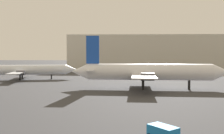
{
  "coord_description": "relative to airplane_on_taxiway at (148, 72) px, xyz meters",
  "views": [
    {
      "loc": [
        2.02,
        -7.44,
        6.99
      ],
      "look_at": [
        -0.03,
        42.62,
        4.53
      ],
      "focal_mm": 41.53,
      "sensor_mm": 36.0,
      "label": 1
    }
  ],
  "objects": [
    {
      "name": "airplane_on_taxiway",
      "position": [
        0.0,
        0.0,
        0.0
      ],
      "size": [
        32.06,
        19.53,
        10.78
      ],
      "rotation": [
        0.0,
        0.0,
        -0.05
      ],
      "color": "white",
      "rests_on": "ground_plane"
    },
    {
      "name": "airplane_distant",
      "position": [
        -32.3,
        18.15,
        -0.74
      ],
      "size": [
        28.19,
        21.23,
        8.92
      ],
      "rotation": [
        0.0,
        0.0,
        0.18
      ],
      "color": "silver",
      "rests_on": "ground_plane"
    },
    {
      "name": "terminal_building",
      "position": [
        12.18,
        72.23,
        4.33
      ],
      "size": [
        83.08,
        26.26,
        15.54
      ],
      "primitive_type": "cube",
      "color": "beige",
      "rests_on": "ground_plane"
    },
    {
      "name": "baggage_cart",
      "position": [
        -1.91,
        -31.79,
        -2.68
      ],
      "size": [
        2.52,
        2.68,
        1.3
      ],
      "rotation": [
        0.0,
        0.0,
        2.25
      ],
      "color": "#1972BF",
      "rests_on": "ground_plane"
    }
  ]
}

